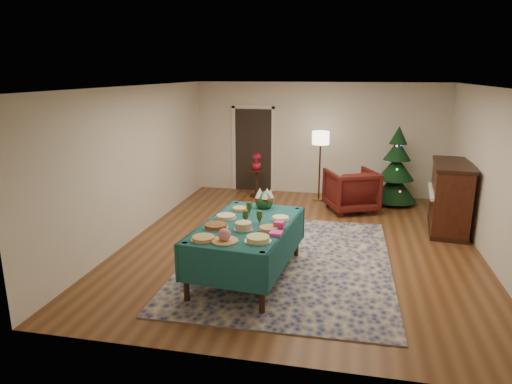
% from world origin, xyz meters
% --- Properties ---
extents(room_shell, '(7.00, 7.00, 7.00)m').
position_xyz_m(room_shell, '(0.00, 0.00, 1.35)').
color(room_shell, '#593319').
rests_on(room_shell, ground).
extents(doorway, '(1.08, 0.04, 2.16)m').
position_xyz_m(doorway, '(-1.60, 3.48, 1.10)').
color(doorway, black).
rests_on(doorway, ground).
extents(rug, '(3.25, 4.24, 0.02)m').
position_xyz_m(rug, '(-0.11, -0.85, 0.01)').
color(rug, '#151E4E').
rests_on(rug, ground).
extents(buffet_table, '(1.45, 2.24, 0.83)m').
position_xyz_m(buffet_table, '(-0.61, -1.52, 0.66)').
color(buffet_table, black).
rests_on(buffet_table, ground).
extents(platter_0, '(0.34, 0.34, 0.05)m').
position_xyz_m(platter_0, '(-1.02, -2.29, 0.85)').
color(platter_0, silver).
rests_on(platter_0, buffet_table).
extents(platter_1, '(0.36, 0.36, 0.18)m').
position_xyz_m(platter_1, '(-0.74, -2.29, 0.90)').
color(platter_1, silver).
rests_on(platter_1, buffet_table).
extents(platter_2, '(0.35, 0.35, 0.07)m').
position_xyz_m(platter_2, '(-0.32, -2.19, 0.86)').
color(platter_2, silver).
rests_on(platter_2, buffet_table).
extents(platter_3, '(0.36, 0.36, 0.06)m').
position_xyz_m(platter_3, '(-1.00, -1.80, 0.85)').
color(platter_3, silver).
rests_on(platter_3, buffet_table).
extents(platter_4, '(0.27, 0.27, 0.11)m').
position_xyz_m(platter_4, '(-0.60, -1.81, 0.88)').
color(platter_4, silver).
rests_on(platter_4, buffet_table).
extents(platter_5, '(0.31, 0.31, 0.05)m').
position_xyz_m(platter_5, '(-0.26, -1.73, 0.85)').
color(platter_5, silver).
rests_on(platter_5, buffet_table).
extents(platter_6, '(0.33, 0.33, 0.06)m').
position_xyz_m(platter_6, '(-0.97, -1.36, 0.85)').
color(platter_6, silver).
rests_on(platter_6, buffet_table).
extents(platter_7, '(0.28, 0.28, 0.05)m').
position_xyz_m(platter_7, '(-0.17, -1.25, 0.85)').
color(platter_7, silver).
rests_on(platter_7, buffet_table).
extents(platter_8, '(0.27, 0.27, 0.05)m').
position_xyz_m(platter_8, '(-0.87, -0.92, 0.85)').
color(platter_8, silver).
rests_on(platter_8, buffet_table).
extents(goblet_0, '(0.09, 0.09, 0.19)m').
position_xyz_m(goblet_0, '(-0.68, -1.09, 0.93)').
color(goblet_0, '#2D471E').
rests_on(goblet_0, buffet_table).
extents(goblet_1, '(0.09, 0.09, 0.19)m').
position_xyz_m(goblet_1, '(-0.44, -1.50, 0.93)').
color(goblet_1, '#2D471E').
rests_on(goblet_1, buffet_table).
extents(goblet_2, '(0.09, 0.09, 0.19)m').
position_xyz_m(goblet_2, '(-0.64, -1.52, 0.93)').
color(goblet_2, '#2D471E').
rests_on(goblet_2, buffet_table).
extents(napkin_stack, '(0.18, 0.18, 0.04)m').
position_xyz_m(napkin_stack, '(-0.13, -1.91, 0.85)').
color(napkin_stack, '#E840B7').
rests_on(napkin_stack, buffet_table).
extents(gift_box, '(0.15, 0.15, 0.11)m').
position_xyz_m(gift_box, '(-0.13, -1.66, 0.88)').
color(gift_box, '#E13E7E').
rests_on(gift_box, buffet_table).
extents(centerpiece, '(0.30, 0.30, 0.34)m').
position_xyz_m(centerpiece, '(-0.52, -0.70, 0.97)').
color(centerpiece, '#1E4C1E').
rests_on(centerpiece, buffet_table).
extents(armchair, '(1.25, 1.22, 1.00)m').
position_xyz_m(armchair, '(0.84, 2.16, 0.50)').
color(armchair, '#4D1410').
rests_on(armchair, ground).
extents(floor_lamp, '(0.39, 0.39, 1.62)m').
position_xyz_m(floor_lamp, '(0.10, 2.89, 1.37)').
color(floor_lamp, '#A57F3F').
rests_on(floor_lamp, ground).
extents(side_table, '(0.37, 0.37, 0.66)m').
position_xyz_m(side_table, '(-1.39, 2.89, 0.32)').
color(side_table, black).
rests_on(side_table, ground).
extents(potted_plant, '(0.22, 0.39, 0.22)m').
position_xyz_m(potted_plant, '(-1.39, 2.89, 0.77)').
color(potted_plant, red).
rests_on(potted_plant, side_table).
extents(christmas_tree, '(1.01, 1.01, 1.78)m').
position_xyz_m(christmas_tree, '(1.81, 2.90, 0.80)').
color(christmas_tree, black).
rests_on(christmas_tree, ground).
extents(piano, '(0.87, 1.58, 1.30)m').
position_xyz_m(piano, '(2.66, 1.27, 0.64)').
color(piano, black).
rests_on(piano, ground).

